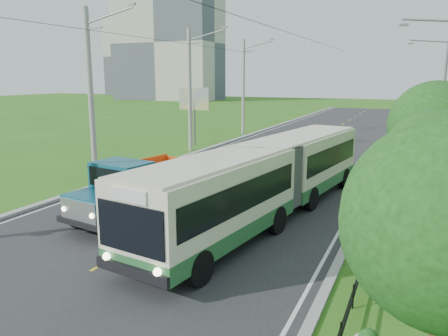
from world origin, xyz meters
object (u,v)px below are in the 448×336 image
Objects in this scene: pole_far at (244,87)px; tree_second at (439,172)px; tree_third at (435,131)px; tree_fifth at (431,113)px; planter_near at (391,231)px; pole_near at (91,95)px; streetlight_far at (441,93)px; bus at (268,175)px; dump_truck at (137,185)px; tree_fourth at (432,126)px; planter_mid at (401,185)px; billboard_left at (194,102)px; planter_far at (406,160)px; tree_back at (429,110)px; pole_mid at (190,90)px.

tree_second is (18.12, -30.86, -1.57)m from pole_far.
tree_third is (0.00, 6.00, 0.47)m from tree_second.
tree_fifth reaches higher than planter_near.
planter_near is (16.86, -3.00, -4.81)m from pole_near.
streetlight_far reaches higher than bus.
bus is 2.54× the size of dump_truck.
tree_fourth is 15.51m from dump_truck.
streetlight_far is (0.79, 7.86, 1.05)m from tree_fifth.
planter_near is at bearing -95.30° from streetlight_far.
planter_mid is 0.13× the size of billboard_left.
pole_near reaches higher than planter_far.
tree_back is at bearing 90.00° from tree_fifth.
tree_third is at bearing 59.59° from planter_near.
tree_fifth is 4.21m from planter_far.
tree_second is at bearing -48.48° from billboard_left.
dump_truck is at bearing -146.66° from bus.
streetlight_far is at bearing 71.20° from planter_far.
pole_far is (0.00, 24.00, 0.00)m from pole_near.
pole_mid reaches higher than planter_far.
planter_far is (-2.04, -6.00, -4.62)m from streetlight_far.
tree_second reaches higher than billboard_left.
pole_far is 1.67× the size of tree_third.
tree_fourth is (18.12, -6.86, -1.51)m from pole_mid.
planter_near is at bearing -120.41° from tree_third.
tree_fourth reaches higher than planter_mid.
tree_second is at bearing -46.15° from pole_mid.
pole_near is 14.93× the size of planter_far.
bus is (11.67, -26.59, -3.15)m from pole_far.
tree_back is 8.21× the size of planter_near.
bus is (-5.19, -15.59, 1.66)m from planter_far.
pole_far is 32.19m from planter_near.
pole_mid is 18.94m from bus.
tree_third is at bearing -53.91° from pole_far.
tree_fifth is at bearing -2.71° from pole_mid.
dump_truck is at bearing -119.86° from planter_far.
streetlight_far reaches higher than planter_mid.
pole_mid is at bearing 136.99° from bus.
pole_far reaches higher than dump_truck.
tree_fourth is at bearing 15.84° from pole_near.
tree_second is 18.00m from tree_fifth.
pole_near is at bearing 159.26° from tree_second.
tree_back is 0.61× the size of streetlight_far.
planter_mid is (-1.26, 11.86, -3.23)m from tree_second.
tree_second is 0.79× the size of dump_truck.
tree_back is 20.82m from bus.
pole_near is 1.89× the size of tree_second.
tree_back reaches higher than planter_near.
dump_truck is (-10.32, -1.98, 1.23)m from planter_near.
tree_fourth is 8.06× the size of planter_mid.
bus is (-6.45, -13.73, -1.91)m from tree_fifth.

